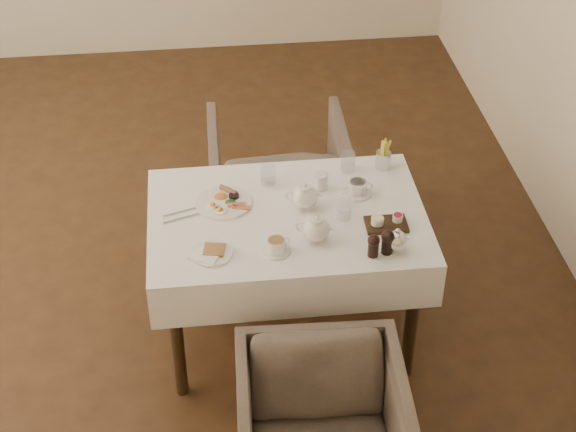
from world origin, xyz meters
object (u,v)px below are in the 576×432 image
(table, at_px, (287,235))
(armchair_far, at_px, (278,182))
(breakfast_plate, at_px, (224,202))
(teapot_centre, at_px, (305,195))

(table, relative_size, armchair_far, 1.64)
(table, xyz_separation_m, armchair_far, (0.04, 0.83, -0.28))
(breakfast_plate, relative_size, teapot_centre, 1.58)
(table, bearing_deg, armchair_far, 86.96)
(table, distance_m, breakfast_plate, 0.33)
(teapot_centre, bearing_deg, armchair_far, 100.79)
(breakfast_plate, height_order, teapot_centre, teapot_centre)
(table, xyz_separation_m, breakfast_plate, (-0.28, 0.12, 0.13))
(table, bearing_deg, breakfast_plate, 156.65)
(teapot_centre, bearing_deg, table, -142.28)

